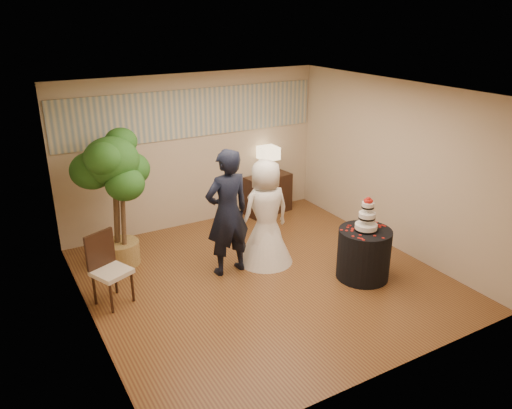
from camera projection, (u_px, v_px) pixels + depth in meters
floor at (263, 278)px, 7.58m from camera, size 5.00×5.00×0.00m
ceiling at (264, 92)px, 6.56m from camera, size 5.00×5.00×0.00m
wall_back at (194, 151)px, 9.09m from camera, size 5.00×0.06×2.80m
wall_front at (389, 265)px, 5.05m from camera, size 5.00×0.06×2.80m
wall_left at (83, 227)px, 5.92m from camera, size 0.06×5.00×2.80m
wall_right at (394, 166)px, 8.23m from camera, size 0.06×5.00×2.80m
mural_border at (193, 113)px, 8.82m from camera, size 4.90×0.02×0.85m
groom at (227, 213)px, 7.43m from camera, size 0.75×0.52×1.97m
bride at (266, 212)px, 7.80m from camera, size 0.89×0.89×1.70m
cake_table at (364, 254)px, 7.49m from camera, size 0.81×0.81×0.78m
wedding_cake at (367, 214)px, 7.25m from camera, size 0.33×0.33×0.52m
console at (268, 194)px, 9.92m from camera, size 0.98×0.53×0.78m
table_lamp at (268, 161)px, 9.67m from camera, size 0.34×0.34×0.58m
ficus_tree at (116, 200)px, 7.64m from camera, size 1.29×1.29×2.19m
side_chair at (111, 270)px, 6.77m from camera, size 0.62×0.63×1.02m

